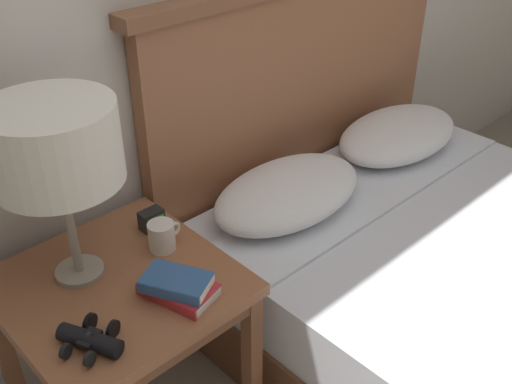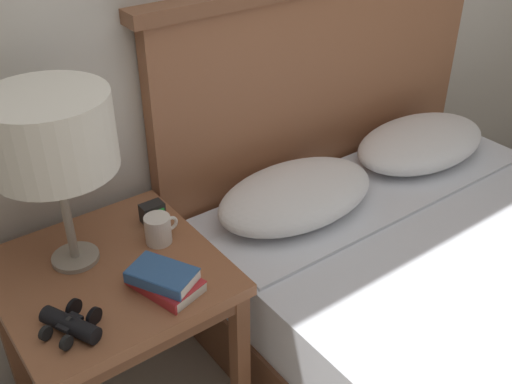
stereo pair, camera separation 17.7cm
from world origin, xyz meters
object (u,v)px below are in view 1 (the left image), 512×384
object	(u,v)px
book_on_nightstand	(178,290)
alarm_clock	(152,220)
nightstand	(120,304)
binoculars_pair	(90,340)
coffee_mug	(162,236)
bed	(494,302)
book_stacked_on_top	(176,282)
table_lamp	(54,146)

from	to	relation	value
book_on_nightstand	alarm_clock	bearing A→B (deg)	67.39
book_on_nightstand	nightstand	bearing A→B (deg)	119.84
binoculars_pair	coffee_mug	size ratio (longest dim) A/B	1.58
book_on_nightstand	bed	bearing A→B (deg)	-25.30
nightstand	bed	bearing A→B (deg)	-30.27
nightstand	coffee_mug	world-z (taller)	coffee_mug
binoculars_pair	nightstand	bearing A→B (deg)	44.03
book_stacked_on_top	alarm_clock	xyz separation A→B (m)	(0.13, 0.29, -0.02)
coffee_mug	table_lamp	bearing A→B (deg)	164.10
bed	binoculars_pair	distance (m)	1.32
book_on_nightstand	coffee_mug	xyz separation A→B (m)	(0.09, 0.19, 0.03)
nightstand	bed	size ratio (longest dim) A/B	0.30
bed	binoculars_pair	world-z (taller)	bed
binoculars_pair	book_stacked_on_top	bearing A→B (deg)	-0.38
bed	book_stacked_on_top	size ratio (longest dim) A/B	10.18
nightstand	book_on_nightstand	distance (m)	0.21
book_on_nightstand	alarm_clock	size ratio (longest dim) A/B	3.06
table_lamp	book_on_nightstand	size ratio (longest dim) A/B	2.30
binoculars_pair	alarm_clock	size ratio (longest dim) A/B	2.32
binoculars_pair	alarm_clock	xyz separation A→B (m)	(0.38, 0.29, 0.01)
nightstand	bed	distance (m)	1.22
binoculars_pair	alarm_clock	bearing A→B (deg)	37.80
bed	book_stacked_on_top	distance (m)	1.11
nightstand	table_lamp	size ratio (longest dim) A/B	1.23
bed	book_stacked_on_top	world-z (taller)	bed
book_stacked_on_top	table_lamp	bearing A→B (deg)	117.83
table_lamp	coffee_mug	distance (m)	0.42
nightstand	alarm_clock	distance (m)	0.27
nightstand	book_on_nightstand	world-z (taller)	book_on_nightstand
bed	table_lamp	size ratio (longest dim) A/B	4.09
table_lamp	book_on_nightstand	bearing A→B (deg)	-60.41
book_on_nightstand	alarm_clock	xyz separation A→B (m)	(0.12, 0.29, 0.01)
nightstand	table_lamp	distance (m)	0.48
binoculars_pair	coffee_mug	bearing A→B (deg)	28.95
table_lamp	coffee_mug	size ratio (longest dim) A/B	4.79
bed	book_on_nightstand	size ratio (longest dim) A/B	9.42
book_stacked_on_top	coffee_mug	size ratio (longest dim) A/B	1.92
alarm_clock	book_stacked_on_top	bearing A→B (deg)	-113.56
book_stacked_on_top	binoculars_pair	size ratio (longest dim) A/B	1.22
book_stacked_on_top	coffee_mug	distance (m)	0.21
table_lamp	alarm_clock	distance (m)	0.45
book_stacked_on_top	alarm_clock	world-z (taller)	book_stacked_on_top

